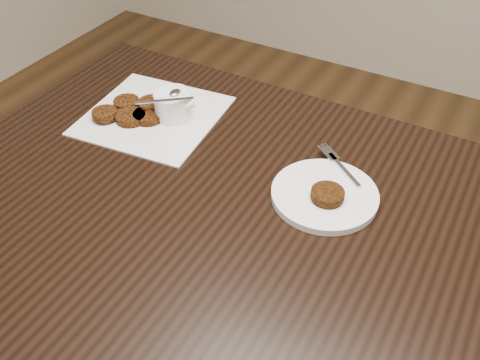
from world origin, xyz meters
name	(u,v)px	position (x,y,z in m)	size (l,w,h in m)	color
napkin	(153,116)	(-0.40, 0.24, 0.75)	(0.28, 0.28, 0.00)	white
sauce_ramekin	(172,93)	(-0.36, 0.26, 0.81)	(0.11, 0.11, 0.12)	white
patty_cluster	(137,111)	(-0.43, 0.22, 0.76)	(0.21, 0.21, 0.02)	#662E0D
plate_with_patty	(325,192)	(0.03, 0.17, 0.76)	(0.19, 0.19, 0.03)	white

